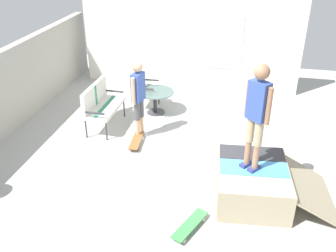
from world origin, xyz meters
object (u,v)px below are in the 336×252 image
object	(u,v)px
skate_ramp	(254,183)
patio_bench	(100,102)
skateboard_by_bench	(137,140)
patio_chair_near_house	(143,85)
person_skater	(257,110)
skateboard_spare	(190,225)
person_watching	(138,94)
patio_table	(156,98)

from	to	relation	value
skate_ramp	patio_bench	distance (m)	3.97
skate_ramp	skateboard_by_bench	xyz separation A→B (m)	(1.29, 2.46, -0.21)
skate_ramp	patio_chair_near_house	bearing A→B (deg)	42.17
person_skater	skateboard_by_bench	size ratio (longest dim) A/B	2.21
skate_ramp	patio_bench	xyz separation A→B (m)	(1.90, 3.47, 0.32)
skate_ramp	skateboard_spare	size ratio (longest dim) A/B	2.54
skate_ramp	person_watching	distance (m)	3.04
skate_ramp	person_watching	xyz separation A→B (m)	(1.61, 2.48, 0.73)
skate_ramp	patio_table	xyz separation A→B (m)	(2.85, 2.41, 0.11)
patio_chair_near_house	patio_bench	bearing A→B (deg)	150.97
patio_bench	person_skater	world-z (taller)	person_skater
patio_bench	patio_chair_near_house	bearing A→B (deg)	-29.03
skate_ramp	patio_bench	bearing A→B (deg)	61.38
patio_bench	skateboard_by_bench	distance (m)	1.29
skateboard_by_bench	skateboard_spare	bearing A→B (deg)	-146.44
person_watching	skateboard_by_bench	xyz separation A→B (m)	(-0.31, -0.02, -0.94)
person_skater	skateboard_spare	xyz separation A→B (m)	(-1.01, 0.84, -1.58)
skateboard_by_bench	patio_chair_near_house	bearing A→B (deg)	10.82
patio_chair_near_house	person_watching	xyz separation A→B (m)	(-1.49, -0.33, 0.42)
patio_bench	skateboard_by_bench	world-z (taller)	patio_bench
person_watching	skateboard_by_bench	world-z (taller)	person_watching
patio_bench	person_skater	bearing A→B (deg)	-119.32
patio_chair_near_house	patio_table	world-z (taller)	patio_chair_near_house
skateboard_by_bench	skateboard_spare	xyz separation A→B (m)	(-2.30, -1.53, 0.00)
skate_ramp	patio_chair_near_house	xyz separation A→B (m)	(3.10, 2.81, 0.32)
patio_chair_near_house	patio_table	size ratio (longest dim) A/B	1.13
skate_ramp	skateboard_spare	distance (m)	1.39
person_watching	patio_bench	bearing A→B (deg)	73.92
skate_ramp	patio_bench	size ratio (longest dim) A/B	1.64
patio_bench	person_watching	xyz separation A→B (m)	(-0.29, -1.00, 0.41)
patio_chair_near_house	skateboard_by_bench	xyz separation A→B (m)	(-1.80, -0.34, -0.53)
patio_table	skateboard_spare	world-z (taller)	patio_table
patio_bench	skate_ramp	bearing A→B (deg)	-118.62
person_skater	skateboard_spare	size ratio (longest dim) A/B	2.21
skateboard_spare	person_skater	bearing A→B (deg)	-39.70
person_skater	skateboard_by_bench	bearing A→B (deg)	61.31
patio_bench	person_skater	distance (m)	4.01
skate_ramp	skateboard_spare	world-z (taller)	skate_ramp
skate_ramp	patio_table	distance (m)	3.73
patio_bench	skateboard_spare	size ratio (longest dim) A/B	1.55
patio_table	skateboard_spare	xyz separation A→B (m)	(-3.86, -1.48, -0.32)
person_skater	skateboard_by_bench	xyz separation A→B (m)	(1.29, 2.36, -1.58)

